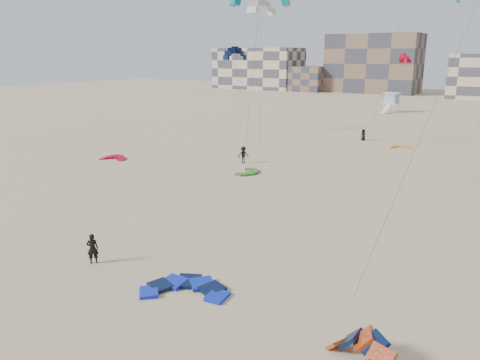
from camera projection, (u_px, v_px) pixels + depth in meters
The scene contains 15 objects.
ground at pixel (150, 273), 25.84m from camera, with size 320.00×320.00×0.00m, color tan.
kite_ground_blue at pixel (185, 292), 23.84m from camera, with size 4.06×4.24×0.51m, color #0E1CE4, non-canonical shape.
kite_ground_red at pixel (114, 159), 54.05m from camera, with size 2.88×3.02×0.68m, color #BF0014, non-canonical shape.
kite_ground_green at pixel (248, 173), 47.86m from camera, with size 2.99×3.17×0.41m, color #39871F, non-canonical shape.
kite_ground_yellow at pixel (399, 148), 60.88m from camera, with size 2.69×2.82×0.38m, color #FFAE25, non-canonical shape.
kitesurfer_main at pixel (93, 249), 26.88m from camera, with size 0.66×0.43×1.81m, color black.
kitesurfer_c at pixel (243, 155), 52.00m from camera, with size 1.19×0.69×1.85m, color black.
kitesurfer_e at pixel (363, 135), 65.75m from camera, with size 0.79×0.51×1.62m, color black.
kite_fly_grey at pixel (261, 8), 54.83m from camera, with size 4.72×4.79×17.51m.
kite_fly_navy at pixel (235, 55), 69.49m from camera, with size 4.68×4.72×11.82m.
kite_fly_red at pixel (405, 59), 74.53m from camera, with size 4.01×4.21×11.12m.
lifeguard_tower_far at pixel (392, 103), 97.96m from camera, with size 3.23×5.73×4.04m.
condo_west_a at pixel (258, 68), 166.20m from camera, with size 30.00×15.00×14.00m, color beige.
condo_west_b at pixel (373, 64), 148.02m from camera, with size 28.00×14.00×18.00m, color brown.
condo_fill_left at pixel (307, 79), 154.90m from camera, with size 12.00×10.00×8.00m, color brown.
Camera 1 is at (16.98, -17.17, 11.68)m, focal length 35.00 mm.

